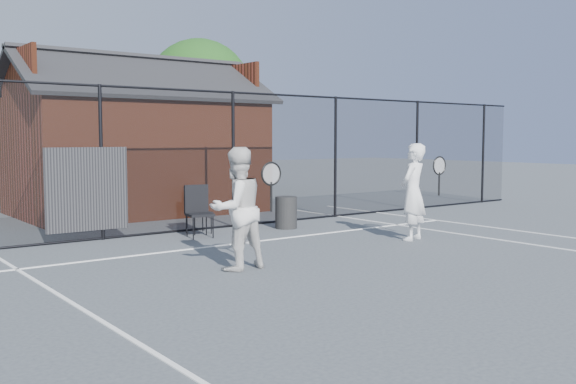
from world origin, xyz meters
TOP-DOWN VIEW (x-y plane):
  - ground at (0.00, 0.00)m, footprint 80.00×80.00m
  - court_lines at (0.00, -1.32)m, footprint 11.02×18.00m
  - fence at (-0.30, 5.00)m, footprint 22.04×3.00m
  - clubhouse at (0.50, 9.00)m, footprint 6.50×4.36m
  - tree_right at (5.50, 14.50)m, footprint 3.97×3.97m
  - player_front at (2.78, 1.34)m, footprint 0.89×0.72m
  - player_back at (-1.45, 1.01)m, footprint 1.01×0.76m
  - chair_left at (-0.11, 4.60)m, footprint 0.47×0.49m
  - chair_right at (-0.36, 4.10)m, footprint 0.57×0.59m
  - waste_bin at (1.79, 4.10)m, footprint 0.51×0.51m

SIDE VIEW (x-z plane):
  - ground at x=0.00m, z-range 0.00..0.00m
  - court_lines at x=0.00m, z-range 0.00..0.01m
  - waste_bin at x=1.79m, z-range 0.00..0.70m
  - chair_left at x=-0.11m, z-range 0.00..0.95m
  - chair_right at x=-0.36m, z-range 0.00..1.01m
  - player_back at x=-1.45m, z-range 0.00..1.84m
  - player_front at x=2.78m, z-range 0.00..1.88m
  - fence at x=-0.30m, z-range -0.05..2.95m
  - clubhouse at x=0.50m, z-range -0.49..3.70m
  - tree_right at x=5.50m, z-range 0.86..6.56m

